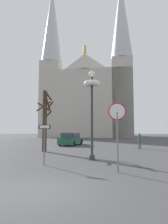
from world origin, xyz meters
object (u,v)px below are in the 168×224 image
Objects in this scene: cathedral at (87,91)px; parked_car_near_green at (71,139)px; bare_tree at (45,119)px; pedestrian_walking at (139,139)px; stop_sign at (117,123)px; street_lamp at (92,94)px; one_way_arrow_sign at (44,139)px.

cathedral reaches higher than parked_car_near_green.
bare_tree is 3.34× the size of pedestrian_walking.
cathedral is at bearing 95.63° from stop_sign.
stop_sign is at bearing -84.37° from cathedral.
pedestrian_walking is at bearing 58.67° from street_lamp.
stop_sign is 0.61× the size of bare_tree.
stop_sign is 11.29m from pedestrian_walking.
stop_sign is at bearing -73.48° from parked_car_near_green.
street_lamp is at bearing -44.44° from bare_tree.
street_lamp is 3.63× the size of pedestrian_walking.
stop_sign is 1.46× the size of one_way_arrow_sign.
parked_car_near_green is (-2.94, 10.88, -3.57)m from street_lamp.
pedestrian_walking reaches higher than parked_car_near_green.
cathedral is 24.39m from parked_car_near_green.
one_way_arrow_sign is (-3.92, 1.56, -0.86)m from stop_sign.
stop_sign is 9.57m from bare_tree.
pedestrian_walking is (6.71, -25.93, -9.58)m from cathedral.
parked_car_near_green is at bearing 106.52° from stop_sign.
one_way_arrow_sign is at bearing -142.75° from street_lamp.
one_way_arrow_sign is 4.30m from street_lamp.
street_lamp is at bearing 37.25° from one_way_arrow_sign.
street_lamp reaches higher than bare_tree.
stop_sign is 15.12m from parked_car_near_green.
parked_car_near_green is (-0.35, 12.85, -0.76)m from one_way_arrow_sign.
street_lamp reaches higher than one_way_arrow_sign.
pedestrian_walking is at bearing -26.24° from parked_car_near_green.
one_way_arrow_sign is 1.39× the size of pedestrian_walking.
cathedral is 6.74× the size of bare_tree.
cathedral is 30.05m from bare_tree.
pedestrian_walking is at bearing -75.50° from cathedral.
stop_sign is 4.30m from one_way_arrow_sign.
parked_car_near_green is 8.21m from pedestrian_walking.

